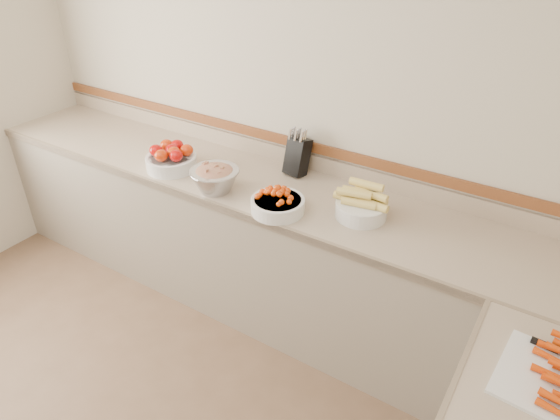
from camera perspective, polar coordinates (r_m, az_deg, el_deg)
The scene contains 7 objects.
back_wall at distance 2.99m, azimuth 1.07°, elevation 12.39°, with size 4.00×4.00×0.00m, color #C1B69F.
counter_back at distance 3.14m, azimuth -2.19°, elevation -4.07°, with size 4.00×0.65×1.08m.
knife_block at distance 2.96m, azimuth 2.01°, elevation 6.26°, with size 0.14×0.16×0.29m.
tomato_bowl at distance 3.11m, azimuth -12.31°, elevation 5.79°, with size 0.31×0.31×0.15m.
cherry_tomato_bowl at distance 2.60m, azimuth -0.25°, elevation 0.84°, with size 0.29×0.29×0.15m.
corn_bowl at distance 2.58m, azimuth 9.30°, elevation 0.55°, with size 0.30×0.27×0.20m.
rhubarb_bowl at distance 2.80m, azimuth -7.46°, elevation 3.67°, with size 0.28×0.28×0.16m.
Camera 1 is at (1.47, -0.41, 2.28)m, focal length 32.00 mm.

